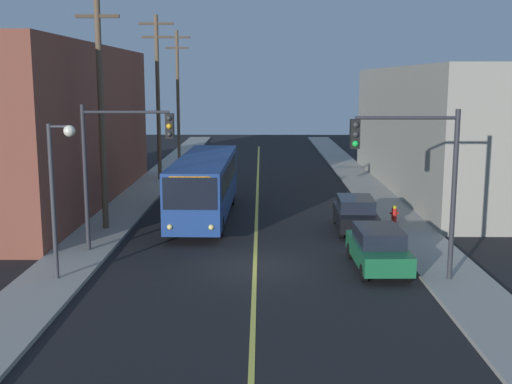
# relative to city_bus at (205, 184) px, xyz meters

# --- Properties ---
(ground_plane) EXTENTS (120.00, 120.00, 0.00)m
(ground_plane) POSITION_rel_city_bus_xyz_m (2.67, -8.86, -1.82)
(ground_plane) COLOR black
(sidewalk_left) EXTENTS (2.50, 90.00, 0.15)m
(sidewalk_left) POSITION_rel_city_bus_xyz_m (-4.58, 1.14, -1.74)
(sidewalk_left) COLOR gray
(sidewalk_left) RESTS_ON ground
(sidewalk_right) EXTENTS (2.50, 90.00, 0.15)m
(sidewalk_right) POSITION_rel_city_bus_xyz_m (9.92, 1.14, -1.74)
(sidewalk_right) COLOR gray
(sidewalk_right) RESTS_ON ground
(lane_stripe_center) EXTENTS (0.16, 60.00, 0.01)m
(lane_stripe_center) POSITION_rel_city_bus_xyz_m (2.67, 6.14, -1.81)
(lane_stripe_center) COLOR #D8CC4C
(lane_stripe_center) RESTS_ON ground
(building_left_brick) EXTENTS (10.00, 23.78, 9.04)m
(building_left_brick) POSITION_rel_city_bus_xyz_m (-10.83, 3.90, 2.70)
(building_left_brick) COLOR brown
(building_left_brick) RESTS_ON ground
(building_right_warehouse) EXTENTS (12.00, 26.02, 7.92)m
(building_right_warehouse) POSITION_rel_city_bus_xyz_m (17.16, 8.97, 2.14)
(building_right_warehouse) COLOR gray
(building_right_warehouse) RESTS_ON ground
(city_bus) EXTENTS (2.80, 12.20, 3.20)m
(city_bus) POSITION_rel_city_bus_xyz_m (0.00, 0.00, 0.00)
(city_bus) COLOR navy
(city_bus) RESTS_ON ground
(parked_car_green) EXTENTS (1.89, 4.44, 1.62)m
(parked_car_green) POSITION_rel_city_bus_xyz_m (7.36, -9.14, -0.98)
(parked_car_green) COLOR #196038
(parked_car_green) RESTS_ON ground
(parked_car_black) EXTENTS (1.96, 4.46, 1.62)m
(parked_car_black) POSITION_rel_city_bus_xyz_m (7.41, -2.83, -0.98)
(parked_car_black) COLOR black
(parked_car_black) RESTS_ON ground
(utility_pole_near) EXTENTS (2.40, 0.28, 11.31)m
(utility_pole_near) POSITION_rel_city_bus_xyz_m (-4.52, -2.92, 4.51)
(utility_pole_near) COLOR brown
(utility_pole_near) RESTS_ON sidewalk_left
(utility_pole_mid) EXTENTS (2.40, 0.28, 11.36)m
(utility_pole_mid) POSITION_rel_city_bus_xyz_m (-4.29, 12.29, 4.53)
(utility_pole_mid) COLOR brown
(utility_pole_mid) RESTS_ON sidewalk_left
(utility_pole_far) EXTENTS (2.40, 0.28, 11.20)m
(utility_pole_far) POSITION_rel_city_bus_xyz_m (-4.45, 24.34, 4.46)
(utility_pole_far) COLOR brown
(utility_pole_far) RESTS_ON sidewalk_left
(traffic_signal_left_corner) EXTENTS (3.75, 0.48, 6.00)m
(traffic_signal_left_corner) POSITION_rel_city_bus_xyz_m (-2.74, -6.96, 2.49)
(traffic_signal_left_corner) COLOR #2D2D33
(traffic_signal_left_corner) RESTS_ON sidewalk_left
(traffic_signal_right_corner) EXTENTS (3.75, 0.48, 6.00)m
(traffic_signal_right_corner) POSITION_rel_city_bus_xyz_m (8.08, -10.77, 2.49)
(traffic_signal_right_corner) COLOR #2D2D33
(traffic_signal_right_corner) RESTS_ON sidewalk_right
(street_lamp_left) EXTENTS (0.98, 0.40, 5.50)m
(street_lamp_left) POSITION_rel_city_bus_xyz_m (-4.16, -10.82, 1.92)
(street_lamp_left) COLOR #38383D
(street_lamp_left) RESTS_ON sidewalk_left
(fire_hydrant) EXTENTS (0.44, 0.26, 0.84)m
(fire_hydrant) POSITION_rel_city_bus_xyz_m (9.52, -1.60, -1.23)
(fire_hydrant) COLOR red
(fire_hydrant) RESTS_ON sidewalk_right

